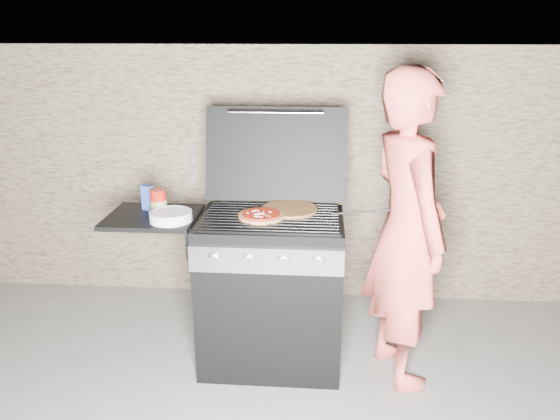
# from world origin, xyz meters

# --- Properties ---
(ground) EXTENTS (50.00, 50.00, 0.00)m
(ground) POSITION_xyz_m (0.00, 0.00, 0.00)
(ground) COLOR #625E5A
(stone_wall) EXTENTS (8.00, 0.35, 1.80)m
(stone_wall) POSITION_xyz_m (0.00, 1.05, 0.90)
(stone_wall) COLOR #86705B
(stone_wall) RESTS_ON ground
(gas_grill) EXTENTS (1.34, 0.79, 0.91)m
(gas_grill) POSITION_xyz_m (-0.25, 0.00, 0.46)
(gas_grill) COLOR black
(gas_grill) RESTS_ON ground
(pizza_topped) EXTENTS (0.25, 0.25, 0.03)m
(pizza_topped) POSITION_xyz_m (-0.05, -0.02, 0.93)
(pizza_topped) COLOR tan
(pizza_topped) RESTS_ON gas_grill
(pizza_plain) EXTENTS (0.32, 0.32, 0.02)m
(pizza_plain) POSITION_xyz_m (0.10, 0.11, 0.92)
(pizza_plain) COLOR #C3894A
(pizza_plain) RESTS_ON gas_grill
(sauce_jar) EXTENTS (0.10, 0.10, 0.14)m
(sauce_jar) POSITION_xyz_m (-0.64, 0.03, 0.97)
(sauce_jar) COLOR maroon
(sauce_jar) RESTS_ON gas_grill
(blue_carton) EXTENTS (0.08, 0.06, 0.14)m
(blue_carton) POSITION_xyz_m (-0.72, 0.09, 0.97)
(blue_carton) COLOR navy
(blue_carton) RESTS_ON gas_grill
(plate_stack) EXTENTS (0.26, 0.26, 0.05)m
(plate_stack) POSITION_xyz_m (-0.54, -0.09, 0.93)
(plate_stack) COLOR silver
(plate_stack) RESTS_ON gas_grill
(person) EXTENTS (0.59, 0.73, 1.73)m
(person) POSITION_xyz_m (0.73, -0.05, 0.87)
(person) COLOR #DB5048
(person) RESTS_ON ground
(tongs) EXTENTS (0.44, 0.12, 0.09)m
(tongs) POSITION_xyz_m (0.55, 0.00, 0.96)
(tongs) COLOR black
(tongs) RESTS_ON gas_grill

